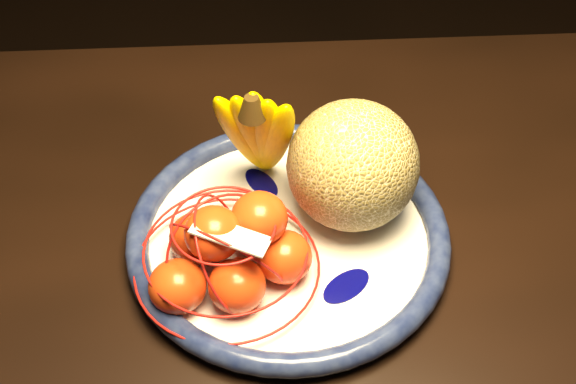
{
  "coord_description": "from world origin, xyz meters",
  "views": [
    {
      "loc": [
        -0.02,
        -0.45,
        1.42
      ],
      "look_at": [
        -0.01,
        0.1,
        0.85
      ],
      "focal_mm": 50.0,
      "sensor_mm": 36.0,
      "label": 1
    }
  ],
  "objects_px": {
    "dining_table": "(330,377)",
    "mandarin_bag": "(231,250)",
    "fruit_bowl": "(288,237)",
    "banana_bunch": "(259,130)",
    "cantaloupe": "(353,165)"
  },
  "relations": [
    {
      "from": "cantaloupe",
      "to": "mandarin_bag",
      "type": "height_order",
      "value": "cantaloupe"
    },
    {
      "from": "fruit_bowl",
      "to": "banana_bunch",
      "type": "distance_m",
      "value": 0.11
    },
    {
      "from": "cantaloupe",
      "to": "mandarin_bag",
      "type": "xyz_separation_m",
      "value": [
        -0.12,
        -0.08,
        -0.03
      ]
    },
    {
      "from": "mandarin_bag",
      "to": "cantaloupe",
      "type": "bearing_deg",
      "value": 33.62
    },
    {
      "from": "fruit_bowl",
      "to": "banana_bunch",
      "type": "relative_size",
      "value": 2.06
    },
    {
      "from": "cantaloupe",
      "to": "dining_table",
      "type": "bearing_deg",
      "value": -99.76
    },
    {
      "from": "banana_bunch",
      "to": "mandarin_bag",
      "type": "height_order",
      "value": "banana_bunch"
    },
    {
      "from": "banana_bunch",
      "to": "mandarin_bag",
      "type": "xyz_separation_m",
      "value": [
        -0.03,
        -0.12,
        -0.05
      ]
    },
    {
      "from": "banana_bunch",
      "to": "mandarin_bag",
      "type": "distance_m",
      "value": 0.13
    },
    {
      "from": "fruit_bowl",
      "to": "mandarin_bag",
      "type": "xyz_separation_m",
      "value": [
        -0.06,
        -0.04,
        0.03
      ]
    },
    {
      "from": "mandarin_bag",
      "to": "banana_bunch",
      "type": "bearing_deg",
      "value": 76.66
    },
    {
      "from": "dining_table",
      "to": "fruit_bowl",
      "type": "relative_size",
      "value": 4.74
    },
    {
      "from": "dining_table",
      "to": "cantaloupe",
      "type": "bearing_deg",
      "value": 78.36
    },
    {
      "from": "dining_table",
      "to": "mandarin_bag",
      "type": "bearing_deg",
      "value": 145.54
    },
    {
      "from": "fruit_bowl",
      "to": "banana_bunch",
      "type": "xyz_separation_m",
      "value": [
        -0.03,
        0.07,
        0.08
      ]
    }
  ]
}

